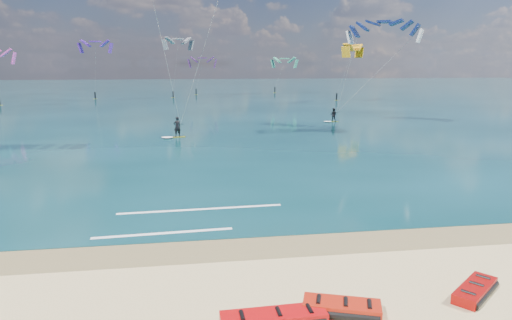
{
  "coord_description": "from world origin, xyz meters",
  "views": [
    {
      "loc": [
        -1.51,
        -13.99,
        7.23
      ],
      "look_at": [
        1.77,
        8.0,
        2.51
      ],
      "focal_mm": 32.0,
      "sensor_mm": 36.0,
      "label": 1
    }
  ],
  "objects": [
    {
      "name": "shoreline_foam",
      "position": [
        -1.75,
        6.79,
        0.04
      ],
      "size": [
        8.83,
        3.65,
        0.01
      ],
      "color": "white",
      "rests_on": "ground"
    },
    {
      "name": "wet_sand_strip",
      "position": [
        0.0,
        3.0,
        0.0
      ],
      "size": [
        320.0,
        2.4,
        0.01
      ],
      "primitive_type": "cube",
      "color": "olive",
      "rests_on": "ground"
    },
    {
      "name": "kitesurfer_far",
      "position": [
        18.88,
        38.83,
        7.04
      ],
      "size": [
        11.35,
        7.79,
        13.58
      ],
      "rotation": [
        0.0,
        0.0,
        -0.24
      ],
      "color": "#94B41B",
      "rests_on": "sea"
    },
    {
      "name": "kitesurfer_main",
      "position": [
        -1.85,
        28.28,
        10.29
      ],
      "size": [
        9.37,
        7.76,
        19.62
      ],
      "rotation": [
        0.0,
        0.0,
        0.2
      ],
      "color": "#C6C817",
      "rests_on": "sea"
    },
    {
      "name": "sea",
      "position": [
        0.0,
        104.0,
        0.02
      ],
      "size": [
        320.0,
        200.0,
        0.04
      ],
      "primitive_type": "cube",
      "color": "#082C30",
      "rests_on": "ground"
    },
    {
      "name": "packed_kite_mid",
      "position": [
        2.79,
        -2.29,
        0.0
      ],
      "size": [
        2.74,
        1.97,
        0.44
      ],
      "primitive_type": null,
      "rotation": [
        0.0,
        0.0,
        -0.34
      ],
      "color": "red",
      "rests_on": "ground"
    },
    {
      "name": "packed_kite_right",
      "position": [
        7.35,
        -1.84,
        0.0
      ],
      "size": [
        2.52,
        2.32,
        0.39
      ],
      "primitive_type": null,
      "rotation": [
        0.0,
        0.0,
        0.68
      ],
      "color": "#9B0906",
      "rests_on": "ground"
    },
    {
      "name": "ground",
      "position": [
        0.0,
        40.0,
        0.0
      ],
      "size": [
        320.0,
        320.0,
        0.0
      ],
      "primitive_type": "plane",
      "color": "tan",
      "rests_on": "ground"
    },
    {
      "name": "distant_kites",
      "position": [
        -9.39,
        83.68,
        5.48
      ],
      "size": [
        80.71,
        32.32,
        14.15
      ],
      "color": "#512361",
      "rests_on": "ground"
    }
  ]
}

